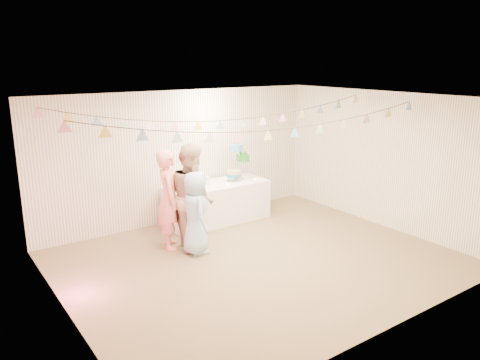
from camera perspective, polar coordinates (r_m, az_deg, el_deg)
floor at (r=7.72m, az=2.24°, el=-9.74°), size 6.00×6.00×0.00m
ceiling at (r=7.06m, az=2.45°, el=9.87°), size 6.00×6.00×0.00m
back_wall at (r=9.34m, az=-7.03°, el=2.86°), size 6.00×6.00×0.00m
front_wall at (r=5.60m, az=18.14°, el=-5.76°), size 6.00×6.00×0.00m
left_wall at (r=6.02m, az=-21.04°, el=-4.59°), size 5.00×5.00×0.00m
right_wall at (r=9.37m, az=17.09°, el=2.36°), size 5.00×5.00×0.00m
table at (r=9.39m, az=-2.80°, el=-2.73°), size 2.07×0.83×0.78m
cake_stand at (r=9.53m, az=-0.23°, el=2.18°), size 0.68×0.40×0.76m
cake_bottom at (r=9.47m, az=-0.76°, el=0.25°), size 0.31×0.31×0.15m
cake_middle at (r=9.71m, az=0.34°, el=2.25°), size 0.27×0.27×0.22m
cake_top_tier at (r=9.42m, az=-0.42°, el=3.55°), size 0.25×0.25×0.19m
platter at (r=9.01m, az=-5.14°, el=-1.05°), size 0.33×0.33×0.02m
posy at (r=9.21m, az=-4.01°, el=-0.20°), size 0.15×0.15×0.17m
person_adult_a at (r=8.03m, az=-8.64°, el=-2.34°), size 0.61×0.73×1.73m
person_adult_b at (r=8.01m, az=-5.86°, el=-1.98°), size 0.90×1.04×1.81m
person_child at (r=7.80m, az=-5.46°, el=-4.00°), size 0.58×0.76×1.40m
bunting_back at (r=7.98m, az=-2.44°, el=8.61°), size 5.60×1.10×0.40m
bunting_front at (r=6.93m, az=3.44°, el=7.44°), size 5.60×0.90×0.36m
tealight_0 at (r=8.76m, az=-6.73°, el=-1.33°), size 0.04×0.04×0.03m
tealight_1 at (r=9.25m, az=-5.26°, el=-0.44°), size 0.04×0.04×0.03m
tealight_2 at (r=9.15m, az=-1.57°, el=-0.55°), size 0.04×0.04×0.03m
tealight_3 at (r=9.64m, az=-1.78°, el=0.23°), size 0.04×0.04×0.03m
tealight_4 at (r=9.58m, az=1.89°, el=0.15°), size 0.04×0.04×0.03m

